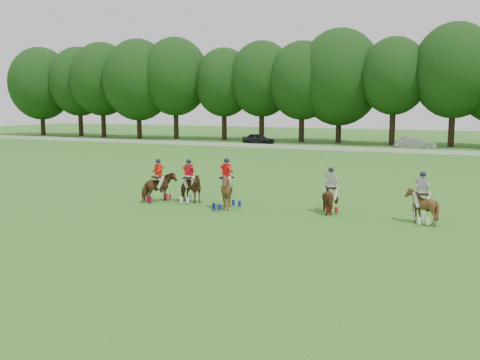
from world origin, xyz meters
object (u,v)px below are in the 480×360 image
at_px(polo_stripe_b, 421,205).
at_px(car_left, 258,139).
at_px(polo_red_b, 189,187).
at_px(polo_ball, 244,226).
at_px(car_mid, 415,143).
at_px(polo_red_a, 159,187).
at_px(polo_stripe_a, 331,197).
at_px(polo_red_c, 227,191).

bearing_deg(polo_stripe_b, car_left, 121.46).
xyz_separation_m(polo_red_b, polo_stripe_b, (11.21, -0.13, -0.01)).
height_order(polo_stripe_b, polo_ball, polo_stripe_b).
distance_m(car_mid, polo_ball, 41.70).
bearing_deg(polo_red_a, polo_stripe_a, 6.12).
distance_m(car_left, polo_ball, 44.91).
relative_size(car_left, polo_ball, 44.76).
xyz_separation_m(car_left, polo_stripe_a, (19.19, -37.38, 0.06)).
height_order(car_left, polo_red_c, polo_red_c).
height_order(polo_red_c, polo_ball, polo_red_c).
bearing_deg(polo_stripe_b, polo_red_a, -178.17).
bearing_deg(polo_stripe_b, polo_ball, -149.62).
height_order(polo_red_a, polo_stripe_a, polo_stripe_a).
relative_size(car_mid, polo_ball, 47.27).
bearing_deg(polo_red_b, polo_stripe_b, -0.68).
bearing_deg(car_mid, polo_ball, 160.62).
height_order(polo_stripe_a, polo_ball, polo_stripe_a).
height_order(polo_red_b, polo_red_c, polo_red_c).
xyz_separation_m(polo_red_b, polo_ball, (4.80, -3.89, -0.73)).
relative_size(polo_red_a, polo_stripe_b, 1.01).
bearing_deg(polo_stripe_a, car_mid, 91.04).
xyz_separation_m(polo_red_b, polo_red_c, (2.54, -0.86, 0.12)).
xyz_separation_m(polo_red_c, polo_ball, (2.26, -3.03, -0.85)).
height_order(polo_red_a, polo_stripe_b, polo_red_a).
bearing_deg(car_left, polo_red_b, -156.24).
bearing_deg(car_left, polo_red_c, -153.24).
xyz_separation_m(polo_red_c, polo_stripe_a, (4.66, 1.25, -0.15)).
distance_m(polo_red_a, polo_red_c, 4.01).
height_order(polo_red_b, polo_stripe_b, polo_red_b).
relative_size(polo_red_a, polo_ball, 24.55).
distance_m(car_mid, polo_stripe_a, 37.38).
relative_size(polo_red_b, polo_stripe_b, 1.01).
xyz_separation_m(polo_stripe_a, polo_stripe_b, (4.00, -0.52, 0.03)).
xyz_separation_m(polo_stripe_b, polo_ball, (-6.41, -3.75, -0.73)).
bearing_deg(polo_red_c, car_left, 110.60).
height_order(polo_red_a, polo_red_b, polo_red_a).
distance_m(polo_red_b, polo_ball, 6.22).
xyz_separation_m(polo_red_a, polo_red_b, (1.45, 0.54, -0.01)).
bearing_deg(car_left, polo_stripe_a, -146.67).
distance_m(polo_red_c, polo_stripe_a, 4.83).
xyz_separation_m(polo_red_a, polo_stripe_b, (12.66, 0.41, -0.02)).
bearing_deg(car_mid, polo_red_b, 153.19).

